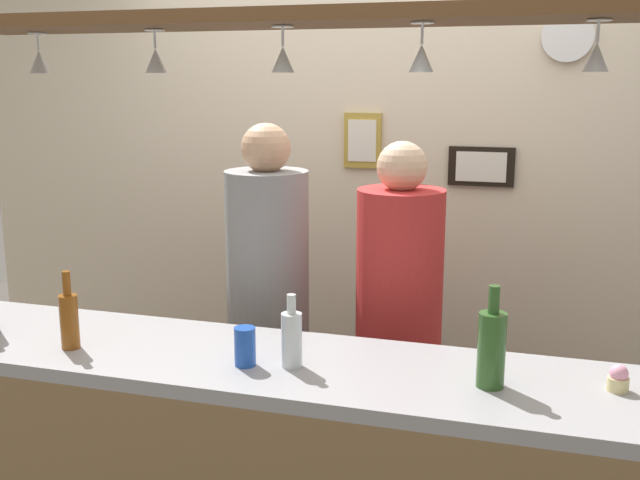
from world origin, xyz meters
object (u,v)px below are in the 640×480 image
(bottle_champagne_green, at_px, (492,347))
(wall_clock, at_px, (568,36))
(picture_frame_lower_pair, at_px, (481,167))
(bottle_beer_amber_tall, at_px, (69,319))
(person_right_red_shirt, at_px, (399,307))
(cupcake, at_px, (618,379))
(picture_frame_crest, at_px, (363,141))
(bottle_soda_clear, at_px, (292,338))
(person_left_grey_shirt, at_px, (268,287))
(drink_can, at_px, (245,346))

(bottle_champagne_green, height_order, wall_clock, wall_clock)
(picture_frame_lower_pair, bearing_deg, bottle_beer_amber_tall, -128.02)
(picture_frame_lower_pair, bearing_deg, wall_clock, -1.05)
(person_right_red_shirt, distance_m, cupcake, 0.99)
(bottle_champagne_green, distance_m, picture_frame_crest, 1.67)
(picture_frame_lower_pair, height_order, wall_clock, wall_clock)
(bottle_beer_amber_tall, bearing_deg, bottle_soda_clear, 4.31)
(person_left_grey_shirt, relative_size, wall_clock, 7.73)
(bottle_champagne_green, xyz_separation_m, bottle_beer_amber_tall, (-1.34, -0.08, -0.02))
(bottle_beer_amber_tall, distance_m, cupcake, 1.70)
(bottle_champagne_green, relative_size, cupcake, 3.85)
(bottle_champagne_green, relative_size, picture_frame_crest, 1.15)
(person_right_red_shirt, relative_size, bottle_champagne_green, 5.47)
(person_left_grey_shirt, distance_m, picture_frame_lower_pair, 1.15)
(bottle_soda_clear, height_order, wall_clock, wall_clock)
(person_right_red_shirt, bearing_deg, wall_clock, 50.43)
(bottle_soda_clear, xyz_separation_m, wall_clock, (0.77, 1.44, 0.95))
(drink_can, height_order, picture_frame_lower_pair, picture_frame_lower_pair)
(wall_clock, bearing_deg, bottle_champagne_green, -97.15)
(person_left_grey_shirt, distance_m, picture_frame_crest, 0.93)
(person_left_grey_shirt, xyz_separation_m, wall_clock, (1.13, 0.70, 1.02))
(picture_frame_crest, xyz_separation_m, wall_clock, (0.90, -0.01, 0.47))
(person_right_red_shirt, bearing_deg, drink_can, -113.28)
(bottle_champagne_green, relative_size, drink_can, 2.46)
(cupcake, xyz_separation_m, picture_frame_crest, (-1.07, 1.36, 0.54))
(person_right_red_shirt, relative_size, picture_frame_lower_pair, 5.47)
(bottle_soda_clear, height_order, drink_can, bottle_soda_clear)
(bottle_champagne_green, distance_m, bottle_beer_amber_tall, 1.34)
(bottle_soda_clear, bearing_deg, picture_frame_lower_pair, 73.42)
(bottle_champagne_green, xyz_separation_m, drink_can, (-0.73, -0.05, -0.06))
(bottle_soda_clear, distance_m, drink_can, 0.15)
(bottle_beer_amber_tall, distance_m, picture_frame_crest, 1.69)
(bottle_beer_amber_tall, relative_size, wall_clock, 1.18)
(person_right_red_shirt, bearing_deg, bottle_soda_clear, -104.53)
(cupcake, bearing_deg, person_right_red_shirt, 139.11)
(bottle_soda_clear, distance_m, cupcake, 0.95)
(bottle_beer_amber_tall, distance_m, picture_frame_lower_pair, 1.95)
(drink_can, bearing_deg, cupcake, 6.56)
(picture_frame_crest, distance_m, wall_clock, 1.02)
(bottle_champagne_green, distance_m, bottle_soda_clear, 0.59)
(bottle_champagne_green, bearing_deg, picture_frame_lower_pair, 96.46)
(picture_frame_lower_pair, relative_size, wall_clock, 1.36)
(picture_frame_lower_pair, bearing_deg, person_right_red_shirt, -108.68)
(bottle_beer_amber_tall, bearing_deg, cupcake, 5.04)
(person_right_red_shirt, xyz_separation_m, drink_can, (-0.33, -0.77, 0.08))
(person_right_red_shirt, xyz_separation_m, wall_clock, (0.58, 0.70, 1.06))
(cupcake, distance_m, picture_frame_lower_pair, 1.51)
(bottle_soda_clear, relative_size, drink_can, 1.89)
(picture_frame_lower_pair, bearing_deg, bottle_soda_clear, -106.58)
(person_left_grey_shirt, bearing_deg, cupcake, -26.57)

